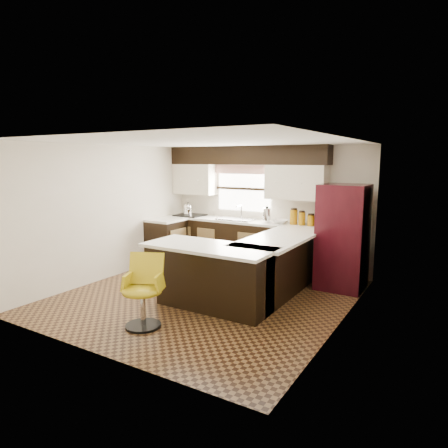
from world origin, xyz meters
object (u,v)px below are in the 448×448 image
Objects in this scene: peninsula_return at (214,278)px; bar_chair at (142,292)px; peninsula_long at (275,268)px; refrigerator at (343,237)px.

bar_chair is (-0.42, -1.03, 0.02)m from peninsula_return.
refrigerator is (0.81, 0.91, 0.42)m from peninsula_long.
refrigerator reaches higher than bar_chair.
bar_chair reaches higher than peninsula_long.
peninsula_long is 2.22m from bar_chair.
peninsula_long is 1.18× the size of peninsula_return.
peninsula_return is 1.76× the size of bar_chair.
refrigerator reaches higher than peninsula_return.
peninsula_return is 1.12m from bar_chair.
bar_chair is (-1.76, -2.92, -0.40)m from refrigerator.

